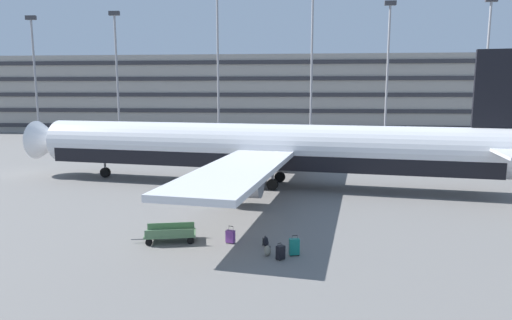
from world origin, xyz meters
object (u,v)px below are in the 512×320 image
object	(u,v)px
suitcase_scuffed	(230,236)
baggage_cart	(170,233)
backpack_upright	(267,251)
suitcase_large	(294,247)
airliner	(264,149)
backpack_navy	(266,242)
suitcase_silver	(280,252)

from	to	relation	value
suitcase_scuffed	baggage_cart	distance (m)	3.16
suitcase_scuffed	backpack_upright	bearing A→B (deg)	-39.37
suitcase_scuffed	suitcase_large	bearing A→B (deg)	-24.15
airliner	backpack_upright	size ratio (longest dim) A/B	79.73
suitcase_large	baggage_cart	xyz separation A→B (m)	(-6.43, 1.48, -0.01)
backpack_navy	suitcase_silver	bearing A→B (deg)	-65.52
airliner	suitcase_large	world-z (taller)	airliner
backpack_navy	suitcase_large	bearing A→B (deg)	-39.36
suitcase_large	backpack_upright	size ratio (longest dim) A/B	1.86
airliner	suitcase_large	bearing A→B (deg)	-80.86
airliner	suitcase_silver	bearing A→B (deg)	-83.36
airliner	backpack_upright	world-z (taller)	airliner
suitcase_large	backpack_upright	xyz separation A→B (m)	(-1.27, -0.18, -0.20)
suitcase_large	backpack_navy	world-z (taller)	suitcase_large
backpack_upright	suitcase_silver	bearing A→B (deg)	-31.83
backpack_navy	backpack_upright	distance (m)	1.36
suitcase_scuffed	backpack_upright	distance (m)	2.59
backpack_navy	backpack_upright	size ratio (longest dim) A/B	1.00
suitcase_silver	baggage_cart	size ratio (longest dim) A/B	0.23
suitcase_large	suitcase_silver	size ratio (longest dim) A/B	1.32
suitcase_silver	suitcase_scuffed	distance (m)	3.33
suitcase_silver	backpack_navy	xyz separation A→B (m)	(-0.79, 1.74, -0.12)
airliner	backpack_navy	bearing A→B (deg)	-85.64
suitcase_large	baggage_cart	bearing A→B (deg)	167.04
airliner	suitcase_silver	size ratio (longest dim) A/B	56.65
suitcase_scuffed	suitcase_silver	bearing A→B (deg)	-37.69
suitcase_scuffed	baggage_cart	bearing A→B (deg)	179.79
airliner	suitcase_scuffed	xyz separation A→B (m)	(-0.72, -14.38, -2.70)
suitcase_large	baggage_cart	world-z (taller)	suitcase_large
suitcase_scuffed	baggage_cart	size ratio (longest dim) A/B	0.27
suitcase_large	baggage_cart	size ratio (longest dim) A/B	0.30
suitcase_scuffed	backpack_upright	size ratio (longest dim) A/B	1.63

